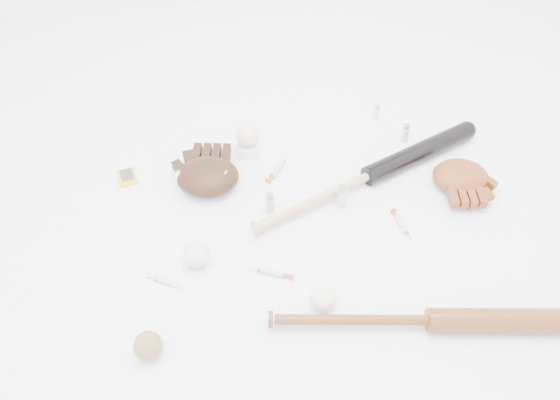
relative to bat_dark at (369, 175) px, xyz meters
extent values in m
plane|color=white|center=(-0.30, -0.12, -0.04)|extent=(3.00, 3.00, 0.00)
cube|color=gold|center=(-0.82, 0.21, -0.03)|extent=(0.08, 0.10, 0.00)
cube|color=white|center=(-0.38, 0.24, -0.01)|extent=(0.09, 0.09, 0.04)
sphere|color=white|center=(-0.38, 0.24, 0.05)|extent=(0.09, 0.09, 0.09)
sphere|color=white|center=(-0.62, -0.21, 0.01)|extent=(0.08, 0.08, 0.08)
sphere|color=white|center=(-0.62, 0.13, 0.00)|extent=(0.07, 0.07, 0.07)
sphere|color=white|center=(-0.29, -0.44, 0.00)|extent=(0.08, 0.08, 0.08)
sphere|color=olive|center=(-0.78, -0.48, 0.00)|extent=(0.08, 0.08, 0.08)
cylinder|color=#B5BEC7|center=(0.20, 0.18, 0.00)|extent=(0.03, 0.03, 0.08)
cylinder|color=#B5BEC7|center=(0.14, 0.33, -0.01)|extent=(0.02, 0.02, 0.06)
cylinder|color=#B5BEC7|center=(-0.49, 0.08, 0.01)|extent=(0.03, 0.03, 0.08)
cylinder|color=#B5BEC7|center=(-0.12, -0.08, 0.01)|extent=(0.04, 0.04, 0.08)
cylinder|color=#B5BEC7|center=(-0.36, -0.05, 0.00)|extent=(0.03, 0.03, 0.08)
camera|label=1|loc=(-0.59, -1.22, 1.35)|focal=35.00mm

